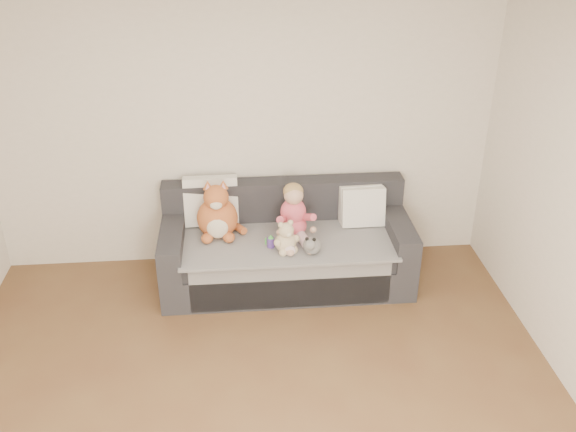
% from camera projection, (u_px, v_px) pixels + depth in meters
% --- Properties ---
extents(room_shell, '(5.00, 5.00, 5.00)m').
position_uv_depth(room_shell, '(251.00, 251.00, 3.85)').
color(room_shell, brown).
rests_on(room_shell, ground).
extents(sofa, '(2.20, 0.94, 0.85)m').
position_uv_depth(sofa, '(286.00, 249.00, 5.78)').
color(sofa, '#26262B').
rests_on(sofa, ground).
extents(cushion_left, '(0.49, 0.23, 0.46)m').
position_uv_depth(cushion_left, '(211.00, 201.00, 5.79)').
color(cushion_left, white).
rests_on(cushion_left, sofa).
extents(cushion_right_back, '(0.40, 0.21, 0.36)m').
position_uv_depth(cushion_right_back, '(360.00, 203.00, 5.84)').
color(cushion_right_back, white).
rests_on(cushion_right_back, sofa).
extents(cushion_right_front, '(0.39, 0.18, 0.37)m').
position_uv_depth(cushion_right_front, '(363.00, 207.00, 5.77)').
color(cushion_right_front, white).
rests_on(cushion_right_front, sofa).
extents(toddler, '(0.35, 0.51, 0.50)m').
position_uv_depth(toddler, '(294.00, 216.00, 5.56)').
color(toddler, '#DD4E5F').
rests_on(toddler, sofa).
extents(plush_cat, '(0.44, 0.37, 0.55)m').
position_uv_depth(plush_cat, '(218.00, 215.00, 5.59)').
color(plush_cat, '#BB5D29').
rests_on(plush_cat, sofa).
extents(teddy_bear, '(0.22, 0.18, 0.29)m').
position_uv_depth(teddy_bear, '(286.00, 239.00, 5.38)').
color(teddy_bear, '#C6AE89').
rests_on(teddy_bear, sofa).
extents(plush_cow, '(0.15, 0.23, 0.19)m').
position_uv_depth(plush_cow, '(312.00, 245.00, 5.37)').
color(plush_cow, white).
rests_on(plush_cow, sofa).
extents(sippy_cup, '(0.10, 0.08, 0.12)m').
position_uv_depth(sippy_cup, '(271.00, 241.00, 5.47)').
color(sippy_cup, '#5C399B').
rests_on(sippy_cup, sofa).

